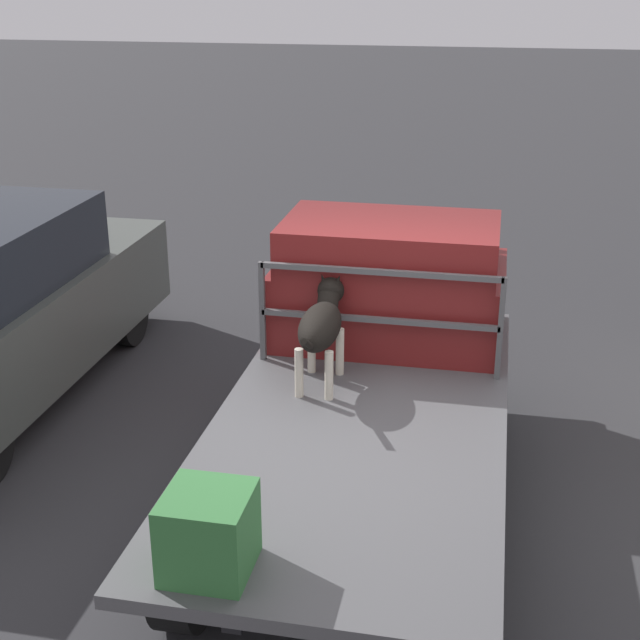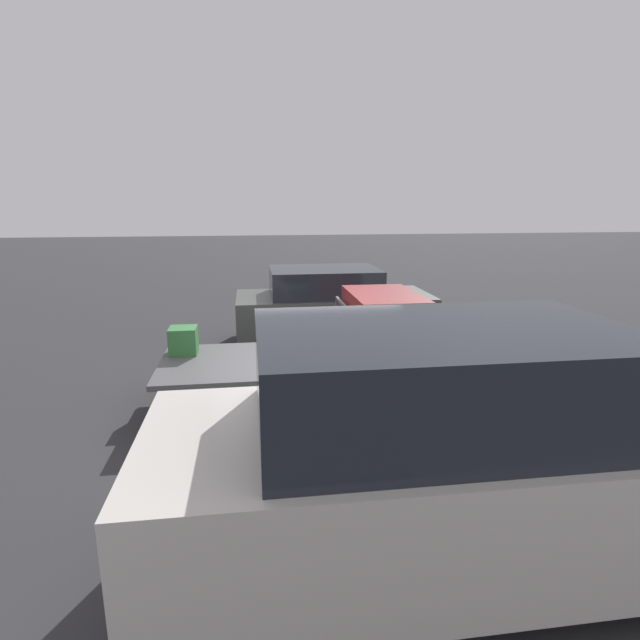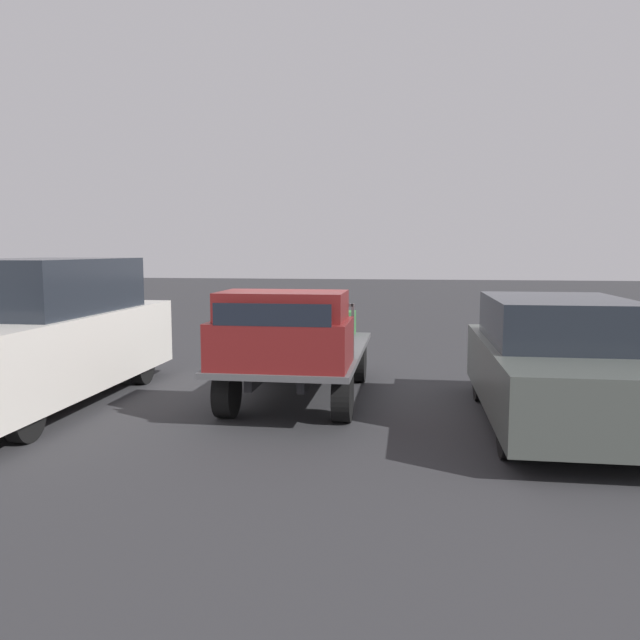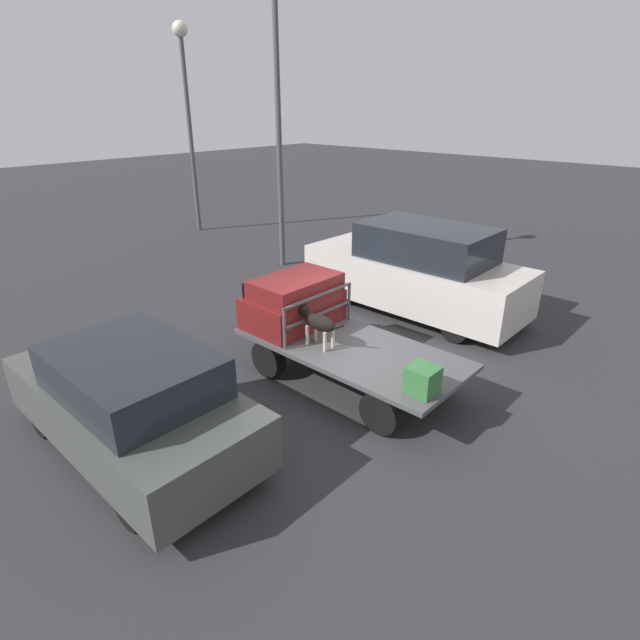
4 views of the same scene
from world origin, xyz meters
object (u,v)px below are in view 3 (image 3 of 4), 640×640
object	(u,v)px
cargo_crate	(343,323)
parked_pickup_far	(38,335)
flatbed_truck	(300,361)
parked_sedan	(558,363)
dog	(319,324)

from	to	relation	value
cargo_crate	parked_pickup_far	world-z (taller)	parked_pickup_far
flatbed_truck	parked_sedan	size ratio (longest dim) A/B	0.96
dog	cargo_crate	xyz separation A→B (m)	(-2.22, 0.12, -0.24)
dog	cargo_crate	distance (m)	2.23
parked_sedan	parked_pickup_far	world-z (taller)	parked_pickup_far
flatbed_truck	parked_pickup_far	size ratio (longest dim) A/B	0.78
flatbed_truck	dog	xyz separation A→B (m)	(0.46, 0.36, 0.64)
flatbed_truck	parked_sedan	world-z (taller)	parked_sedan
parked_pickup_far	flatbed_truck	bearing A→B (deg)	104.22
dog	parked_sedan	xyz separation A→B (m)	(0.64, 3.18, -0.38)
cargo_crate	parked_sedan	distance (m)	4.19
flatbed_truck	parked_pickup_far	xyz separation A→B (m)	(1.00, -3.70, 0.47)
parked_sedan	parked_pickup_far	size ratio (longest dim) A/B	0.81
flatbed_truck	parked_pickup_far	world-z (taller)	parked_pickup_far
dog	cargo_crate	world-z (taller)	dog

